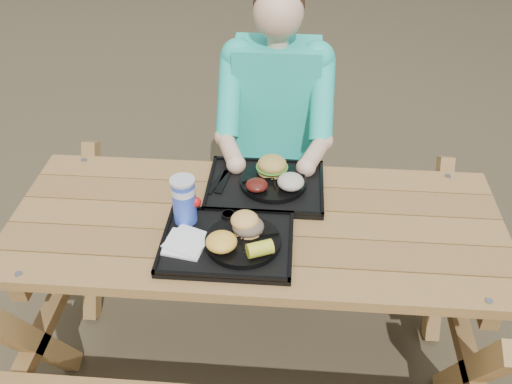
{
  "coord_description": "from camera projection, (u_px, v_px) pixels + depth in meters",
  "views": [
    {
      "loc": [
        0.12,
        -1.59,
        2.08
      ],
      "look_at": [
        0.0,
        0.0,
        0.88
      ],
      "focal_mm": 40.0,
      "sensor_mm": 36.0,
      "label": 1
    }
  ],
  "objects": [
    {
      "name": "ground",
      "position": [
        256.0,
        351.0,
        2.53
      ],
      "size": [
        60.0,
        60.0,
        0.0
      ],
      "primitive_type": "plane",
      "color": "#999999",
      "rests_on": "ground"
    },
    {
      "name": "condiment_mustard",
      "position": [
        249.0,
        219.0,
        2.03
      ],
      "size": [
        0.04,
        0.04,
        0.03
      ],
      "primitive_type": "cylinder",
      "color": "yellow",
      "rests_on": "tray_near"
    },
    {
      "name": "burger",
      "position": [
        272.0,
        161.0,
        2.22
      ],
      "size": [
        0.12,
        0.12,
        0.1
      ],
      "primitive_type": null,
      "color": "gold",
      "rests_on": "plate_far"
    },
    {
      "name": "baked_beans",
      "position": [
        257.0,
        185.0,
        2.15
      ],
      "size": [
        0.09,
        0.09,
        0.04
      ],
      "primitive_type": "ellipsoid",
      "color": "#541510",
      "rests_on": "plate_far"
    },
    {
      "name": "plate_near",
      "position": [
        243.0,
        241.0,
        1.94
      ],
      "size": [
        0.26,
        0.26,
        0.02
      ],
      "primitive_type": "cylinder",
      "color": "black",
      "rests_on": "tray_near"
    },
    {
      "name": "napkin_stack",
      "position": [
        185.0,
        243.0,
        1.94
      ],
      "size": [
        0.16,
        0.16,
        0.02
      ],
      "primitive_type": "cube",
      "rotation": [
        0.0,
        0.0,
        -0.18
      ],
      "color": "white",
      "rests_on": "tray_near"
    },
    {
      "name": "potato_salad",
      "position": [
        291.0,
        182.0,
        2.15
      ],
      "size": [
        0.1,
        0.1,
        0.06
      ],
      "primitive_type": "ellipsoid",
      "color": "beige",
      "rests_on": "plate_far"
    },
    {
      "name": "mac_cheese",
      "position": [
        221.0,
        242.0,
        1.88
      ],
      "size": [
        0.11,
        0.11,
        0.05
      ],
      "primitive_type": "ellipsoid",
      "color": "yellow",
      "rests_on": "plate_near"
    },
    {
      "name": "cutlery_far",
      "position": [
        224.0,
        181.0,
        2.23
      ],
      "size": [
        0.05,
        0.17,
        0.01
      ],
      "primitive_type": "cube",
      "rotation": [
        0.0,
        0.0,
        -0.14
      ],
      "color": "black",
      "rests_on": "tray_far"
    },
    {
      "name": "sandwich",
      "position": [
        248.0,
        219.0,
        1.93
      ],
      "size": [
        0.1,
        0.1,
        0.11
      ],
      "primitive_type": null,
      "color": "#F7B257",
      "rests_on": "plate_near"
    },
    {
      "name": "picnic_table",
      "position": [
        256.0,
        292.0,
        2.3
      ],
      "size": [
        1.8,
        1.49,
        0.75
      ],
      "primitive_type": null,
      "color": "#999999",
      "rests_on": "ground"
    },
    {
      "name": "plate_far",
      "position": [
        273.0,
        182.0,
        2.22
      ],
      "size": [
        0.26,
        0.26,
        0.02
      ],
      "primitive_type": "cylinder",
      "color": "black",
      "rests_on": "tray_far"
    },
    {
      "name": "diner",
      "position": [
        275.0,
        143.0,
        2.71
      ],
      "size": [
        0.48,
        0.84,
        1.28
      ],
      "primitive_type": null,
      "color": "teal",
      "rests_on": "ground"
    },
    {
      "name": "tray_far",
      "position": [
        265.0,
        187.0,
        2.22
      ],
      "size": [
        0.45,
        0.35,
        0.02
      ],
      "primitive_type": "cube",
      "color": "black",
      "rests_on": "picnic_table"
    },
    {
      "name": "soda_cup",
      "position": [
        184.0,
        201.0,
        2.0
      ],
      "size": [
        0.08,
        0.08,
        0.17
      ],
      "primitive_type": "cylinder",
      "color": "blue",
      "rests_on": "tray_near"
    },
    {
      "name": "tray_near",
      "position": [
        227.0,
        244.0,
        1.96
      ],
      "size": [
        0.45,
        0.35,
        0.02
      ],
      "primitive_type": "cube",
      "color": "black",
      "rests_on": "picnic_table"
    },
    {
      "name": "condiment_bbq",
      "position": [
        228.0,
        217.0,
        2.04
      ],
      "size": [
        0.05,
        0.05,
        0.03
      ],
      "primitive_type": "cylinder",
      "color": "#330805",
      "rests_on": "tray_near"
    },
    {
      "name": "corn_cob",
      "position": [
        260.0,
        249.0,
        1.86
      ],
      "size": [
        0.11,
        0.11,
        0.05
      ],
      "primitive_type": null,
      "rotation": [
        0.0,
        0.0,
        0.41
      ],
      "color": "yellow",
      "rests_on": "plate_near"
    }
  ]
}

